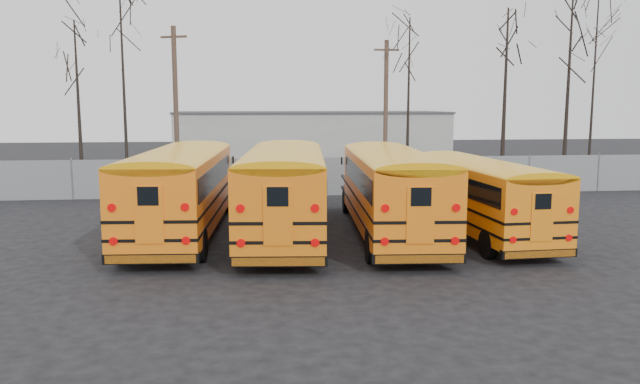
{
  "coord_description": "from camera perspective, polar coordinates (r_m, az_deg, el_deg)",
  "views": [
    {
      "loc": [
        -2.98,
        -20.26,
        4.82
      ],
      "look_at": [
        -0.53,
        2.15,
        1.6
      ],
      "focal_mm": 35.0,
      "sensor_mm": 36.0,
      "label": 1
    }
  ],
  "objects": [
    {
      "name": "fence",
      "position": [
        32.63,
        -0.97,
        1.4
      ],
      "size": [
        40.0,
        0.04,
        2.0
      ],
      "primitive_type": "cube",
      "color": "gray",
      "rests_on": "ground"
    },
    {
      "name": "utility_pole_right",
      "position": [
        37.76,
        6.03,
        7.4
      ],
      "size": [
        1.51,
        0.26,
        8.5
      ],
      "rotation": [
        0.0,
        0.0,
        0.02
      ],
      "color": "brown",
      "rests_on": "ground"
    },
    {
      "name": "bus_c",
      "position": [
        22.56,
        6.56,
        0.64
      ],
      "size": [
        3.4,
        11.73,
        3.24
      ],
      "rotation": [
        0.0,
        0.0,
        -0.06
      ],
      "color": "black",
      "rests_on": "ground"
    },
    {
      "name": "tree_1",
      "position": [
        38.67,
        -21.21,
        7.46
      ],
      "size": [
        0.26,
        0.26,
        9.47
      ],
      "primitive_type": "cone",
      "color": "black",
      "rests_on": "ground"
    },
    {
      "name": "utility_pole_left",
      "position": [
        37.56,
        -13.05,
        7.78
      ],
      "size": [
        1.56,
        0.74,
        9.2
      ],
      "rotation": [
        0.0,
        0.0,
        -0.39
      ],
      "color": "#4F392C",
      "rests_on": "ground"
    },
    {
      "name": "tree_4",
      "position": [
        36.87,
        16.53,
        8.11
      ],
      "size": [
        0.26,
        0.26,
        10.04
      ],
      "primitive_type": "cone",
      "color": "black",
      "rests_on": "ground"
    },
    {
      "name": "bus_a",
      "position": [
        22.99,
        -12.58,
        0.68
      ],
      "size": [
        3.41,
        11.85,
        3.28
      ],
      "rotation": [
        0.0,
        0.0,
        -0.06
      ],
      "color": "black",
      "rests_on": "ground"
    },
    {
      "name": "bus_b",
      "position": [
        22.24,
        -3.27,
        0.69
      ],
      "size": [
        3.74,
        12.05,
        3.32
      ],
      "rotation": [
        0.0,
        0.0,
        -0.09
      ],
      "color": "black",
      "rests_on": "ground"
    },
    {
      "name": "tree_3",
      "position": [
        37.17,
        8.08,
        8.1
      ],
      "size": [
        0.26,
        0.26,
        9.7
      ],
      "primitive_type": "cone",
      "color": "black",
      "rests_on": "ground"
    },
    {
      "name": "ground",
      "position": [
        21.04,
        2.07,
        -5.12
      ],
      "size": [
        120.0,
        120.0,
        0.0
      ],
      "primitive_type": "plane",
      "color": "black",
      "rests_on": "ground"
    },
    {
      "name": "distant_building",
      "position": [
        52.58,
        -0.81,
        5.06
      ],
      "size": [
        22.0,
        8.0,
        4.0
      ],
      "primitive_type": "cube",
      "color": "#B6B5B0",
      "rests_on": "ground"
    },
    {
      "name": "tree_5",
      "position": [
        38.28,
        21.71,
        8.39
      ],
      "size": [
        0.26,
        0.26,
        10.75
      ],
      "primitive_type": "cone",
      "color": "black",
      "rests_on": "ground"
    },
    {
      "name": "tree_6",
      "position": [
        43.45,
        23.74,
        9.15
      ],
      "size": [
        0.26,
        0.26,
        12.21
      ],
      "primitive_type": "cone",
      "color": "black",
      "rests_on": "ground"
    },
    {
      "name": "tree_2",
      "position": [
        36.19,
        -17.54,
        9.91
      ],
      "size": [
        0.26,
        0.26,
        12.36
      ],
      "primitive_type": "cone",
      "color": "black",
      "rests_on": "ground"
    },
    {
      "name": "bus_d",
      "position": [
        23.33,
        14.32,
        0.14
      ],
      "size": [
        2.86,
        10.35,
        2.87
      ],
      "rotation": [
        0.0,
        0.0,
        0.05
      ],
      "color": "black",
      "rests_on": "ground"
    }
  ]
}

